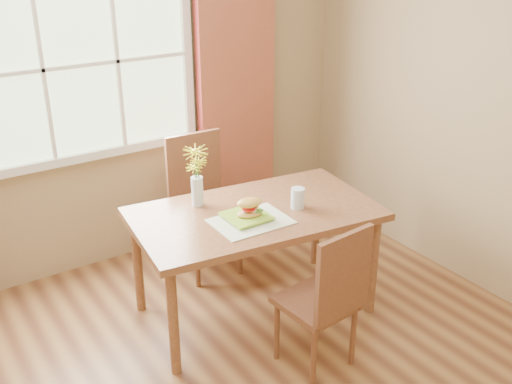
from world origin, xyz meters
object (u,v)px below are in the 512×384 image
object	(u,v)px
water_glass	(298,199)
chair_near	(327,294)
flower_vase	(196,171)
dining_table	(255,221)
croissant_sandwich	(250,208)
chair_far	(201,197)

from	to	relation	value
water_glass	chair_near	bearing A→B (deg)	-112.00
chair_near	flower_vase	distance (m)	1.10
water_glass	dining_table	bearing A→B (deg)	155.61
water_glass	flower_vase	distance (m)	0.65
chair_near	water_glass	bearing A→B (deg)	63.19
chair_near	croissant_sandwich	size ratio (longest dim) A/B	5.11
dining_table	chair_far	world-z (taller)	chair_far
chair_far	croissant_sandwich	distance (m)	0.84
dining_table	chair_far	xyz separation A→B (m)	(0.00, 0.71, -0.10)
dining_table	flower_vase	bearing A→B (deg)	140.42
chair_near	chair_far	world-z (taller)	chair_far
croissant_sandwich	water_glass	world-z (taller)	croissant_sandwich
chair_near	flower_vase	world-z (taller)	flower_vase
dining_table	water_glass	bearing A→B (deg)	-17.19
dining_table	chair_near	xyz separation A→B (m)	(0.01, -0.70, -0.15)
flower_vase	water_glass	bearing A→B (deg)	-37.38
dining_table	water_glass	xyz separation A→B (m)	(0.24, -0.11, 0.14)
flower_vase	chair_far	bearing A→B (deg)	59.58
croissant_sandwich	chair_far	bearing A→B (deg)	97.48
chair_far	water_glass	xyz separation A→B (m)	(0.24, -0.82, 0.24)
dining_table	water_glass	world-z (taller)	water_glass
chair_far	flower_vase	distance (m)	0.65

